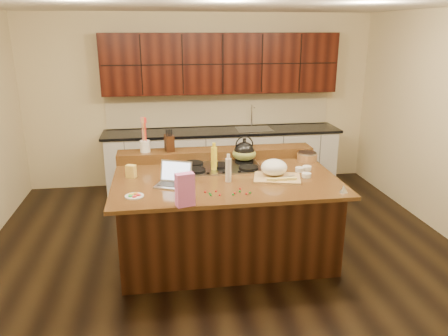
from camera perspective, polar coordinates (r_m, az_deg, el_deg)
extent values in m
cube|color=black|center=(5.12, 0.09, -10.94)|extent=(5.50, 5.00, 0.01)
cube|color=silver|center=(4.50, 0.10, 20.93)|extent=(5.50, 5.00, 0.01)
cube|color=beige|center=(7.07, -3.01, 8.72)|extent=(5.50, 0.01, 2.70)
cube|color=beige|center=(2.33, 9.61, -10.75)|extent=(5.50, 0.01, 2.70)
cube|color=black|center=(4.93, 0.09, -6.39)|extent=(2.22, 1.42, 0.88)
cube|color=black|center=(4.76, 0.09, -1.33)|extent=(2.40, 1.60, 0.04)
cube|color=black|center=(5.40, -1.03, 1.87)|extent=(2.40, 0.30, 0.12)
cube|color=gray|center=(5.03, -0.43, 0.04)|extent=(0.92, 0.52, 0.02)
cylinder|color=black|center=(5.12, -3.96, 0.57)|extent=(0.22, 0.22, 0.03)
cylinder|color=black|center=(5.20, 2.64, 0.86)|extent=(0.22, 0.22, 0.03)
cylinder|color=black|center=(4.87, -3.70, -0.32)|extent=(0.22, 0.22, 0.03)
cylinder|color=black|center=(4.95, 3.23, 0.00)|extent=(0.22, 0.22, 0.03)
cylinder|color=black|center=(5.02, -0.43, 0.29)|extent=(0.22, 0.22, 0.03)
cube|color=silver|center=(6.98, -0.17, 1.05)|extent=(3.60, 0.62, 0.90)
cube|color=black|center=(6.86, -0.17, 4.81)|extent=(3.70, 0.66, 0.04)
cube|color=gray|center=(6.95, 3.92, 5.06)|extent=(0.55, 0.42, 0.01)
cylinder|color=gray|center=(7.08, 3.64, 6.83)|extent=(0.02, 0.02, 0.36)
cube|color=black|center=(6.85, -0.37, 13.51)|extent=(3.60, 0.34, 0.90)
cube|color=beige|center=(7.11, -0.55, 7.56)|extent=(3.60, 0.03, 0.50)
ellipsoid|color=black|center=(5.16, 2.66, 2.21)|extent=(0.29, 0.29, 0.22)
ellipsoid|color=olive|center=(5.17, 2.66, 1.86)|extent=(0.30, 0.30, 0.15)
cube|color=#B7B7BC|center=(4.49, -6.73, -2.28)|extent=(0.40, 0.34, 0.02)
cube|color=black|center=(4.48, -6.73, -2.16)|extent=(0.31, 0.23, 0.00)
cube|color=#B7B7BC|center=(4.55, -6.28, -0.40)|extent=(0.34, 0.19, 0.22)
cube|color=silver|center=(4.54, -6.30, -0.42)|extent=(0.30, 0.17, 0.18)
cylinder|color=yellow|center=(4.91, -1.30, 1.19)|extent=(0.08, 0.08, 0.27)
cylinder|color=silver|center=(4.56, 0.57, -0.28)|extent=(0.08, 0.08, 0.25)
cube|color=tan|center=(4.70, 6.94, -1.31)|extent=(0.56, 0.47, 0.02)
ellipsoid|color=white|center=(4.73, 6.56, 0.09)|extent=(0.28, 0.28, 0.18)
cube|color=#EDD872|center=(4.56, 6.26, -1.53)|extent=(0.11, 0.03, 0.03)
cube|color=#EDD872|center=(4.59, 7.55, -1.46)|extent=(0.11, 0.03, 0.03)
cube|color=#EDD872|center=(4.62, 8.82, -1.39)|extent=(0.11, 0.03, 0.03)
cylinder|color=gray|center=(4.71, 8.26, -1.12)|extent=(0.19, 0.08, 0.01)
cylinder|color=white|center=(4.80, 10.72, -0.92)|extent=(0.12, 0.12, 0.04)
cylinder|color=white|center=(5.05, 10.78, 0.00)|extent=(0.13, 0.13, 0.04)
cylinder|color=white|center=(4.99, 9.86, -0.18)|extent=(0.13, 0.13, 0.04)
cylinder|color=#996B3F|center=(5.39, 10.81, 1.38)|extent=(0.29, 0.29, 0.09)
cone|color=silver|center=(4.44, 15.35, -2.64)|extent=(0.09, 0.09, 0.07)
cube|color=#ED6FCB|center=(3.94, -5.12, -2.83)|extent=(0.18, 0.13, 0.31)
cylinder|color=white|center=(4.27, -11.63, -3.61)|extent=(0.20, 0.20, 0.01)
cube|color=#E1BD4F|center=(4.80, -12.05, -0.43)|extent=(0.12, 0.11, 0.14)
cylinder|color=white|center=(5.32, -10.26, 2.81)|extent=(0.16, 0.16, 0.14)
cube|color=black|center=(5.31, -7.16, 3.24)|extent=(0.12, 0.17, 0.19)
ellipsoid|color=red|center=(4.25, 1.38, -3.29)|extent=(0.02, 0.02, 0.02)
ellipsoid|color=#198C26|center=(4.24, -1.89, -3.34)|extent=(0.02, 0.02, 0.02)
ellipsoid|color=red|center=(4.30, -1.05, -3.04)|extent=(0.02, 0.02, 0.02)
ellipsoid|color=#198C26|center=(4.21, 1.20, -3.47)|extent=(0.02, 0.02, 0.02)
ellipsoid|color=red|center=(4.20, -0.55, -3.54)|extent=(0.02, 0.02, 0.02)
ellipsoid|color=#198C26|center=(4.29, 2.07, -3.08)|extent=(0.02, 0.02, 0.02)
ellipsoid|color=red|center=(4.24, 2.95, -3.37)|extent=(0.02, 0.02, 0.02)
ellipsoid|color=#198C26|center=(4.20, -1.75, -3.55)|extent=(0.02, 0.02, 0.02)
ellipsoid|color=red|center=(4.28, -2.47, -3.13)|extent=(0.02, 0.02, 0.02)
ellipsoid|color=#198C26|center=(4.26, 3.41, -3.24)|extent=(0.02, 0.02, 0.02)
ellipsoid|color=red|center=(4.36, 2.12, -2.72)|extent=(0.02, 0.02, 0.02)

